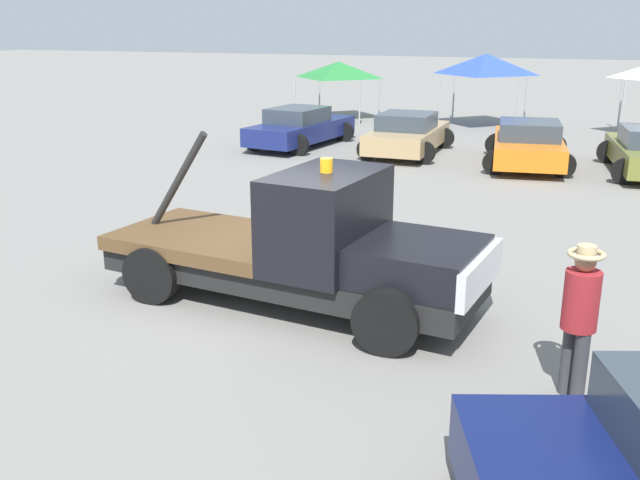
{
  "coord_description": "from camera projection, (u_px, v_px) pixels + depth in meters",
  "views": [
    {
      "loc": [
        4.08,
        -9.27,
        4.1
      ],
      "look_at": [
        0.5,
        0.0,
        1.05
      ],
      "focal_mm": 40.0,
      "sensor_mm": 36.0,
      "label": 1
    }
  ],
  "objects": [
    {
      "name": "person_near_truck",
      "position": [
        580.0,
        310.0,
        7.81
      ],
      "size": [
        0.4,
        0.4,
        1.81
      ],
      "rotation": [
        0.0,
        0.0,
        0.68
      ],
      "color": "#38383D",
      "rests_on": "ground"
    },
    {
      "name": "tow_truck",
      "position": [
        309.0,
        249.0,
        10.45
      ],
      "size": [
        5.98,
        2.6,
        2.51
      ],
      "rotation": [
        0.0,
        0.0,
        -0.11
      ],
      "color": "black",
      "rests_on": "ground"
    },
    {
      "name": "canopy_tent_green",
      "position": [
        339.0,
        70.0,
        30.79
      ],
      "size": [
        2.97,
        2.97,
        2.47
      ],
      "color": "#9E9EA3",
      "rests_on": "ground"
    },
    {
      "name": "parked_car_navy",
      "position": [
        300.0,
        127.0,
        24.32
      ],
      "size": [
        2.77,
        4.95,
        1.34
      ],
      "rotation": [
        0.0,
        0.0,
        1.44
      ],
      "color": "navy",
      "rests_on": "ground"
    },
    {
      "name": "canopy_tent_blue",
      "position": [
        486.0,
        64.0,
        28.47
      ],
      "size": [
        3.1,
        3.1,
        2.89
      ],
      "color": "#9E9EA3",
      "rests_on": "ground"
    },
    {
      "name": "parked_car_orange",
      "position": [
        528.0,
        144.0,
        21.02
      ],
      "size": [
        2.9,
        4.93,
        1.34
      ],
      "rotation": [
        0.0,
        0.0,
        1.7
      ],
      "color": "orange",
      "rests_on": "ground"
    },
    {
      "name": "ground_plane",
      "position": [
        289.0,
        302.0,
        10.87
      ],
      "size": [
        160.0,
        160.0,
        0.0
      ],
      "primitive_type": "plane",
      "color": "gray"
    },
    {
      "name": "parked_car_tan",
      "position": [
        408.0,
        134.0,
        22.86
      ],
      "size": [
        2.45,
        4.45,
        1.34
      ],
      "rotation": [
        0.0,
        0.0,
        1.58
      ],
      "color": "tan",
      "rests_on": "ground"
    }
  ]
}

